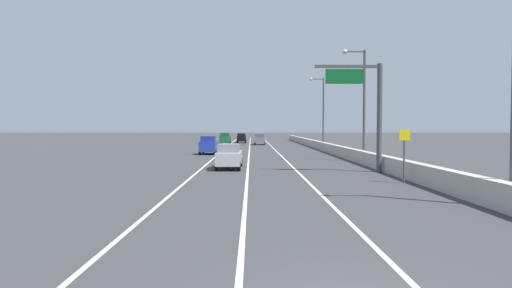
{
  "coord_description": "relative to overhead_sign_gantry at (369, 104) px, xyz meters",
  "views": [
    {
      "loc": [
        -1.75,
        -7.79,
        3.17
      ],
      "look_at": [
        -1.23,
        40.59,
        1.28
      ],
      "focal_mm": 31.41,
      "sensor_mm": 36.0,
      "label": 1
    }
  ],
  "objects": [
    {
      "name": "lamp_post_right_third",
      "position": [
        1.94,
        33.05,
        1.09
      ],
      "size": [
        2.14,
        0.44,
        10.14
      ],
      "color": "#4C4C51",
      "rests_on": "ground_plane"
    },
    {
      "name": "car_green_4",
      "position": [
        -12.7,
        47.78,
        -3.7
      ],
      "size": [
        1.86,
        4.72,
        2.07
      ],
      "color": "#196033",
      "rests_on": "ground_plane"
    },
    {
      "name": "lamp_post_right_second",
      "position": [
        1.88,
        9.74,
        1.09
      ],
      "size": [
        2.14,
        0.44,
        10.14
      ],
      "color": "#4C4C51",
      "rests_on": "ground_plane"
    },
    {
      "name": "car_blue_0",
      "position": [
        -12.99,
        20.5,
        -3.7
      ],
      "size": [
        1.92,
        4.26,
        2.08
      ],
      "color": "#1E389E",
      "rests_on": "ground_plane"
    },
    {
      "name": "lamp_post_right_near",
      "position": [
        1.8,
        -13.58,
        1.09
      ],
      "size": [
        2.14,
        0.44,
        10.14
      ],
      "color": "#4C4C51",
      "rests_on": "ground_plane"
    },
    {
      "name": "overhead_sign_gantry",
      "position": [
        0.0,
        0.0,
        0.0
      ],
      "size": [
        4.68,
        0.36,
        7.5
      ],
      "color": "#47474C",
      "rests_on": "ground_plane"
    },
    {
      "name": "car_gray_3",
      "position": [
        -6.65,
        47.27,
        -3.79
      ],
      "size": [
        2.01,
        4.1,
        1.88
      ],
      "color": "slate",
      "rests_on": "ground_plane"
    },
    {
      "name": "speed_advisory_sign",
      "position": [
        0.44,
        -5.93,
        -2.96
      ],
      "size": [
        0.6,
        0.11,
        3.0
      ],
      "color": "#4C4C51",
      "rests_on": "ground_plane"
    },
    {
      "name": "car_silver_1",
      "position": [
        -9.78,
        2.78,
        -3.79
      ],
      "size": [
        1.88,
        4.8,
        1.87
      ],
      "color": "#B7B7BC",
      "rests_on": "ground_plane"
    },
    {
      "name": "lane_stripe_center",
      "position": [
        -8.37,
        31.99,
        -4.73
      ],
      "size": [
        0.16,
        130.0,
        0.0
      ],
      "primitive_type": "cube",
      "color": "silver",
      "rests_on": "ground_plane"
    },
    {
      "name": "car_black_2",
      "position": [
        -9.99,
        55.72,
        -3.79
      ],
      "size": [
        1.84,
        4.33,
        1.88
      ],
      "color": "black",
      "rests_on": "ground_plane"
    },
    {
      "name": "lane_stripe_left",
      "position": [
        -11.87,
        31.99,
        -4.73
      ],
      "size": [
        0.16,
        130.0,
        0.0
      ],
      "primitive_type": "cube",
      "color": "silver",
      "rests_on": "ground_plane"
    },
    {
      "name": "ground_plane",
      "position": [
        -6.37,
        40.99,
        -4.73
      ],
      "size": [
        320.0,
        320.0,
        0.0
      ],
      "primitive_type": "plane",
      "color": "#38383A"
    },
    {
      "name": "lane_stripe_right",
      "position": [
        -4.87,
        31.99,
        -4.73
      ],
      "size": [
        0.16,
        130.0,
        0.0
      ],
      "primitive_type": "cube",
      "color": "silver",
      "rests_on": "ground_plane"
    },
    {
      "name": "jersey_barrier_right",
      "position": [
        1.34,
        16.99,
        -4.18
      ],
      "size": [
        0.6,
        120.0,
        1.1
      ],
      "primitive_type": "cube",
      "color": "#B2ADA3",
      "rests_on": "ground_plane"
    }
  ]
}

